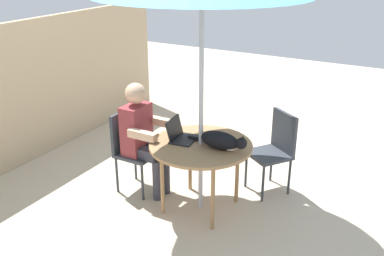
{
  "coord_description": "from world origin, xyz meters",
  "views": [
    {
      "loc": [
        -3.52,
        -1.88,
        2.53
      ],
      "look_at": [
        0.0,
        0.1,
        0.88
      ],
      "focal_mm": 41.47,
      "sensor_mm": 36.0,
      "label": 1
    }
  ],
  "objects_px": {
    "patio_table": "(201,149)",
    "laptop": "(179,134)",
    "chair_empty": "(276,146)",
    "person_seated": "(142,133)",
    "chair_occupied": "(131,144)",
    "cat": "(222,141)"
  },
  "relations": [
    {
      "from": "chair_empty",
      "to": "person_seated",
      "type": "bearing_deg",
      "value": 120.93
    },
    {
      "from": "cat",
      "to": "chair_empty",
      "type": "bearing_deg",
      "value": -21.91
    },
    {
      "from": "chair_empty",
      "to": "cat",
      "type": "bearing_deg",
      "value": 158.09
    },
    {
      "from": "chair_empty",
      "to": "cat",
      "type": "distance_m",
      "value": 0.84
    },
    {
      "from": "person_seated",
      "to": "cat",
      "type": "bearing_deg",
      "value": -89.98
    },
    {
      "from": "chair_empty",
      "to": "person_seated",
      "type": "distance_m",
      "value": 1.45
    },
    {
      "from": "patio_table",
      "to": "cat",
      "type": "xyz_separation_m",
      "value": [
        0.0,
        -0.23,
        0.14
      ]
    },
    {
      "from": "patio_table",
      "to": "chair_empty",
      "type": "relative_size",
      "value": 1.14
    },
    {
      "from": "patio_table",
      "to": "person_seated",
      "type": "height_order",
      "value": "person_seated"
    },
    {
      "from": "chair_occupied",
      "to": "chair_empty",
      "type": "height_order",
      "value": "same"
    },
    {
      "from": "laptop",
      "to": "chair_empty",
      "type": "bearing_deg",
      "value": -46.07
    },
    {
      "from": "patio_table",
      "to": "laptop",
      "type": "relative_size",
      "value": 3.1
    },
    {
      "from": "person_seated",
      "to": "cat",
      "type": "height_order",
      "value": "person_seated"
    },
    {
      "from": "person_seated",
      "to": "laptop",
      "type": "xyz_separation_m",
      "value": [
        -0.01,
        -0.46,
        0.09
      ]
    },
    {
      "from": "patio_table",
      "to": "laptop",
      "type": "xyz_separation_m",
      "value": [
        -0.01,
        0.25,
        0.12
      ]
    },
    {
      "from": "chair_occupied",
      "to": "patio_table",
      "type": "bearing_deg",
      "value": -90.0
    },
    {
      "from": "person_seated",
      "to": "patio_table",
      "type": "bearing_deg",
      "value": -90.0
    },
    {
      "from": "chair_empty",
      "to": "laptop",
      "type": "distance_m",
      "value": 1.1
    },
    {
      "from": "person_seated",
      "to": "laptop",
      "type": "relative_size",
      "value": 3.75
    },
    {
      "from": "patio_table",
      "to": "chair_occupied",
      "type": "distance_m",
      "value": 0.88
    },
    {
      "from": "chair_occupied",
      "to": "cat",
      "type": "xyz_separation_m",
      "value": [
        0.0,
        -1.09,
        0.28
      ]
    },
    {
      "from": "laptop",
      "to": "chair_occupied",
      "type": "bearing_deg",
      "value": 89.52
    }
  ]
}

